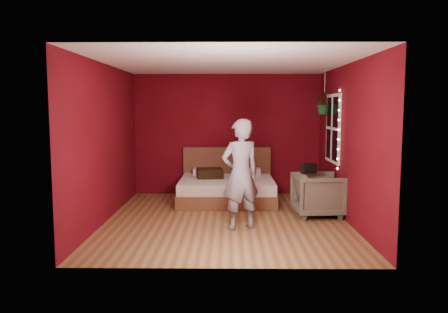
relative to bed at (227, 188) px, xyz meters
The scene contains 10 objects.
floor 1.51m from the bed, 89.97° to the right, with size 4.50×4.50×0.00m, color #97673C.
room_walls 2.05m from the bed, 89.97° to the right, with size 4.04×4.54×2.62m.
window 2.39m from the bed, 16.68° to the right, with size 0.05×0.97×1.27m.
fairy_lights 2.55m from the bed, 29.86° to the right, with size 0.04×0.04×1.45m.
bed is the anchor object (origin of this frame).
person 2.12m from the bed, 83.81° to the right, with size 0.62×0.41×1.71m, color slate.
armchair 2.00m from the bed, 36.61° to the right, with size 0.80×0.82×0.75m, color #6B6855.
handbag 1.95m from the bed, 40.44° to the right, with size 0.25×0.13×0.18m, color black.
throw_pillow 0.46m from the bed, 166.51° to the left, with size 0.51×0.51×0.18m, color #321F10.
hanging_plant 2.54m from the bed, ahead, with size 0.39×0.34×0.85m.
Camera 1 is at (0.04, -7.19, 1.87)m, focal length 35.00 mm.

